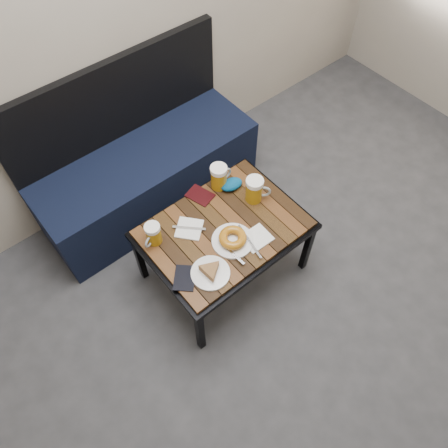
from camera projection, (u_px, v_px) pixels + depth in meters
ground at (381, 376)px, 2.30m from camera, size 4.00×4.00×0.00m
room_shell at (430, 20)px, 1.08m from camera, size 4.00×4.00×4.00m
bench at (146, 171)px, 2.75m from camera, size 1.40×0.50×0.95m
cafe_table at (224, 232)px, 2.31m from camera, size 0.84×0.62×0.47m
beer_mug_left at (153, 234)px, 2.17m from camera, size 0.12×0.10×0.13m
beer_mug_centre at (219, 177)px, 2.37m from camera, size 0.14×0.09×0.15m
beer_mug_right at (255, 190)px, 2.32m from camera, size 0.14×0.13×0.15m
plate_pie at (210, 272)px, 2.10m from camera, size 0.19×0.19×0.05m
plate_bagel at (233, 239)px, 2.20m from camera, size 0.21×0.28×0.06m
napkin_left at (189, 229)px, 2.26m from camera, size 0.18×0.18×0.01m
napkin_right at (256, 238)px, 2.23m from camera, size 0.15×0.13×0.01m
passport_navy at (185, 278)px, 2.10m from camera, size 0.17×0.17×0.01m
passport_burgundy at (200, 195)px, 2.39m from camera, size 0.14×0.16×0.01m
knit_pouch at (231, 184)px, 2.40m from camera, size 0.14×0.10×0.05m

